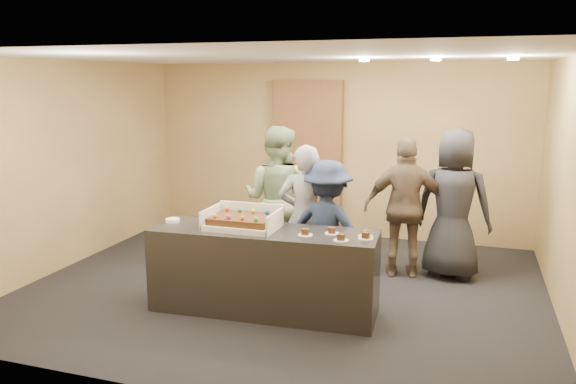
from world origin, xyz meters
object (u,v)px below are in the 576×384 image
object	(u,v)px
serving_counter	(264,271)
storage_cabinet	(308,158)
person_brown_extra	(406,207)
person_dark_suit	(454,204)
person_server_grey	(305,217)
cake_box	(243,223)
person_navy_man	(328,229)
plate_stack	(173,220)
person_sage_man	(277,199)
sheet_cake	(242,219)

from	to	relation	value
serving_counter	storage_cabinet	bearing A→B (deg)	94.70
person_brown_extra	person_dark_suit	world-z (taller)	person_dark_suit
serving_counter	person_server_grey	xyz separation A→B (m)	(0.21, 0.82, 0.41)
storage_cabinet	cake_box	world-z (taller)	storage_cabinet
person_navy_man	person_dark_suit	xyz separation A→B (m)	(1.33, 1.08, 0.16)
person_navy_man	person_dark_suit	world-z (taller)	person_dark_suit
cake_box	plate_stack	size ratio (longest dim) A/B	4.87
storage_cabinet	person_brown_extra	xyz separation A→B (m)	(1.73, -1.56, -0.33)
person_server_grey	person_navy_man	xyz separation A→B (m)	(0.32, -0.17, -0.07)
person_server_grey	person_dark_suit	world-z (taller)	person_dark_suit
serving_counter	cake_box	size ratio (longest dim) A/B	3.17
person_navy_man	person_server_grey	bearing A→B (deg)	-20.22
person_sage_man	person_dark_suit	bearing A→B (deg)	-167.51
person_server_grey	serving_counter	bearing A→B (deg)	61.01
cake_box	person_sage_man	distance (m)	1.32
person_server_grey	person_navy_man	world-z (taller)	person_server_grey
person_server_grey	person_dark_suit	xyz separation A→B (m)	(1.65, 0.92, 0.08)
plate_stack	person_server_grey	world-z (taller)	person_server_grey
sheet_cake	person_navy_man	bearing A→B (deg)	40.49
sheet_cake	person_navy_man	world-z (taller)	person_navy_man
sheet_cake	plate_stack	distance (m)	0.84
serving_counter	cake_box	world-z (taller)	cake_box
storage_cabinet	plate_stack	world-z (taller)	storage_cabinet
storage_cabinet	person_dark_suit	world-z (taller)	storage_cabinet
plate_stack	person_navy_man	xyz separation A→B (m)	(1.61, 0.66, -0.13)
person_brown_extra	person_dark_suit	bearing A→B (deg)	-176.57
person_server_grey	person_brown_extra	world-z (taller)	person_brown_extra
plate_stack	serving_counter	bearing A→B (deg)	0.04
person_server_grey	person_sage_man	bearing A→B (deg)	-58.85
serving_counter	sheet_cake	distance (m)	0.60
sheet_cake	person_navy_man	distance (m)	1.04
serving_counter	person_brown_extra	bearing A→B (deg)	47.86
storage_cabinet	sheet_cake	world-z (taller)	storage_cabinet
serving_counter	sheet_cake	size ratio (longest dim) A/B	3.71
sheet_cake	person_brown_extra	world-z (taller)	person_brown_extra
cake_box	plate_stack	world-z (taller)	cake_box
person_dark_suit	storage_cabinet	bearing A→B (deg)	-22.29
storage_cabinet	plate_stack	xyz separation A→B (m)	(-0.64, -3.16, -0.30)
serving_counter	person_dark_suit	bearing A→B (deg)	40.00
person_navy_man	person_brown_extra	size ratio (longest dim) A/B	0.89
person_dark_suit	person_navy_man	bearing A→B (deg)	48.57
plate_stack	person_brown_extra	world-z (taller)	person_brown_extra
person_brown_extra	person_navy_man	bearing A→B (deg)	40.14
person_server_grey	person_sage_man	distance (m)	0.75
serving_counter	person_dark_suit	distance (m)	2.60
person_server_grey	person_sage_man	size ratio (longest dim) A/B	0.92
sheet_cake	cake_box	bearing A→B (deg)	88.98
storage_cabinet	person_server_grey	world-z (taller)	storage_cabinet
person_brown_extra	plate_stack	bearing A→B (deg)	23.27
storage_cabinet	person_server_grey	size ratio (longest dim) A/B	1.42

